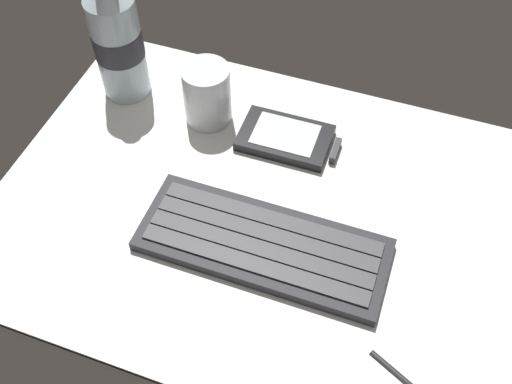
# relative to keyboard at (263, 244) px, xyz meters

# --- Properties ---
(ground_plane) EXTENTS (0.64, 0.48, 0.03)m
(ground_plane) POSITION_rel_keyboard_xyz_m (-0.03, 0.05, -0.02)
(ground_plane) COLOR silver
(keyboard) EXTENTS (0.29, 0.11, 0.02)m
(keyboard) POSITION_rel_keyboard_xyz_m (0.00, 0.00, 0.00)
(keyboard) COLOR #232328
(keyboard) RESTS_ON ground_plane
(handheld_device) EXTENTS (0.13, 0.08, 0.02)m
(handheld_device) POSITION_rel_keyboard_xyz_m (-0.02, 0.17, -0.00)
(handheld_device) COLOR black
(handheld_device) RESTS_ON ground_plane
(juice_cup) EXTENTS (0.06, 0.06, 0.09)m
(juice_cup) POSITION_rel_keyboard_xyz_m (-0.14, 0.18, 0.03)
(juice_cup) COLOR silver
(juice_cup) RESTS_ON ground_plane
(water_bottle) EXTENTS (0.07, 0.07, 0.21)m
(water_bottle) POSITION_rel_keyboard_xyz_m (-0.27, 0.19, 0.08)
(water_bottle) COLOR silver
(water_bottle) RESTS_ON ground_plane
(stylus_pen) EXTENTS (0.09, 0.05, 0.01)m
(stylus_pen) POSITION_rel_keyboard_xyz_m (0.19, -0.10, -0.00)
(stylus_pen) COLOR #26262B
(stylus_pen) RESTS_ON ground_plane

